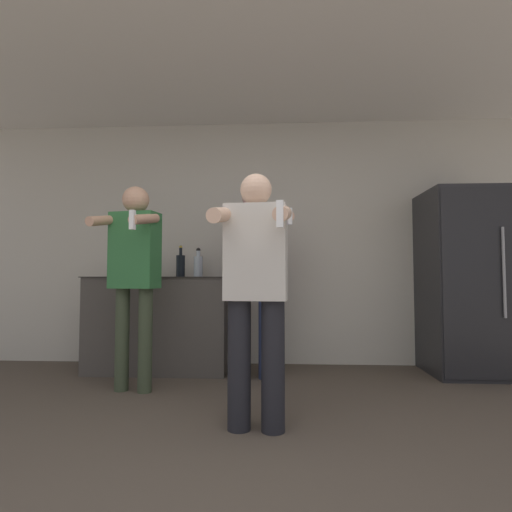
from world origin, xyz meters
name	(u,v)px	position (x,y,z in m)	size (l,w,h in m)	color
wall_back	(257,242)	(0.00, 2.71, 1.27)	(7.00, 0.06, 2.55)	beige
ceiling_slab	(247,51)	(0.00, 1.34, 2.57)	(7.00, 3.20, 0.05)	silver
refrigerator	(460,282)	(1.94, 2.33, 0.86)	(0.63, 0.72, 1.72)	#262628
counter	(161,323)	(-0.92, 2.36, 0.45)	(1.36, 0.67, 0.91)	#47423D
bottle_red_label	(198,265)	(-0.57, 2.40, 1.02)	(0.09, 0.09, 0.29)	silver
bottle_dark_rum	(125,268)	(-1.31, 2.40, 1.00)	(0.06, 0.06, 0.23)	#194723
bottle_amber_bourbon	(115,264)	(-1.41, 2.40, 1.03)	(0.06, 0.06, 0.32)	silver
bottle_brown_liquor	(181,265)	(-0.74, 2.40, 1.02)	(0.09, 0.09, 0.31)	black
person_woman_foreground	(256,285)	(0.09, 0.86, 0.86)	(0.46, 0.50, 1.53)	black
person_man_side	(134,265)	(-0.92, 1.61, 1.00)	(0.48, 0.52, 1.64)	#38422D
person_spectator_back	(254,267)	(0.02, 2.03, 0.99)	(0.60, 0.58, 1.75)	navy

